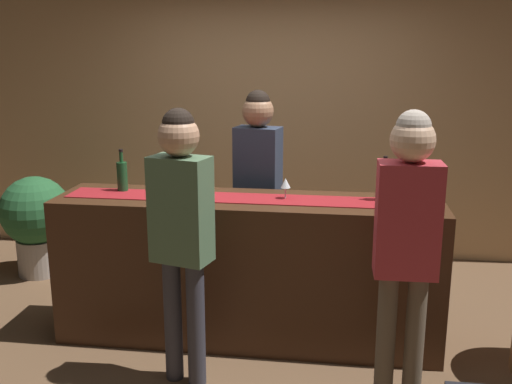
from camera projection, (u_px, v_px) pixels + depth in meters
name	position (u px, v px, depth m)	size (l,w,h in m)	color
ground_plane	(248.00, 336.00, 4.28)	(10.00, 10.00, 0.00)	brown
back_wall	(277.00, 107.00, 5.76)	(6.00, 0.12, 2.90)	tan
bar_counter	(248.00, 269.00, 4.16)	(2.63, 0.60, 1.02)	#3D2314
counter_runner_cloth	(247.00, 198.00, 4.03)	(2.50, 0.28, 0.01)	maroon
wine_bottle_green	(122.00, 176.00, 4.22)	(0.07, 0.07, 0.30)	#194723
wine_bottle_amber	(384.00, 184.00, 3.96)	(0.07, 0.07, 0.30)	brown
wine_glass_near_customer	(188.00, 182.00, 4.07)	(0.07, 0.07, 0.14)	silver
wine_glass_mid_counter	(159.00, 183.00, 4.04)	(0.07, 0.07, 0.14)	silver
wine_glass_far_end	(285.00, 184.00, 4.00)	(0.07, 0.07, 0.14)	silver
bartender	(258.00, 175.00, 4.58)	(0.37, 0.27, 1.71)	#26262B
customer_sipping	(407.00, 230.00, 3.23)	(0.34, 0.24, 1.71)	brown
customer_browsing	(181.00, 219.00, 3.47)	(0.38, 0.28, 1.69)	#33333D
potted_plant_tall	(36.00, 219.00, 5.33)	(0.62, 0.62, 0.90)	#9E9389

